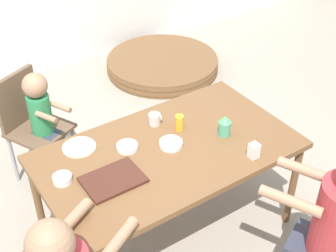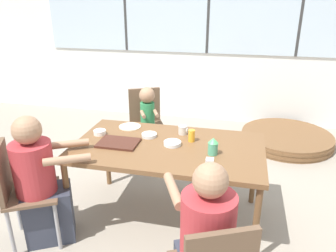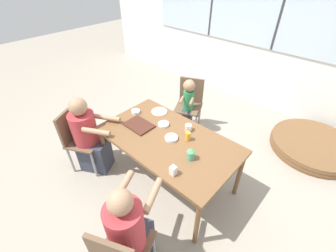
# 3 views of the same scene
# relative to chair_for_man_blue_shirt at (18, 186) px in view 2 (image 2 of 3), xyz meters

# --- Properties ---
(ground_plane) EXTENTS (16.00, 16.00, 0.00)m
(ground_plane) POSITION_rel_chair_for_man_blue_shirt_xyz_m (1.07, 0.58, -0.53)
(ground_plane) COLOR gray
(wall_back_with_windows) EXTENTS (8.40, 0.08, 2.80)m
(wall_back_with_windows) POSITION_rel_chair_for_man_blue_shirt_xyz_m (1.07, 3.27, 0.89)
(wall_back_with_windows) COLOR silver
(wall_back_with_windows) RESTS_ON ground_plane
(dining_table) EXTENTS (1.62, 0.93, 0.73)m
(dining_table) POSITION_rel_chair_for_man_blue_shirt_xyz_m (1.07, 0.58, 0.14)
(dining_table) COLOR brown
(dining_table) RESTS_ON ground_plane
(chair_for_man_blue_shirt) EXTENTS (0.54, 0.54, 0.89)m
(chair_for_man_blue_shirt) POSITION_rel_chair_for_man_blue_shirt_xyz_m (0.00, 0.00, 0.00)
(chair_for_man_blue_shirt) COLOR brown
(chair_for_man_blue_shirt) RESTS_ON ground_plane
(chair_for_toddler) EXTENTS (0.53, 0.53, 0.89)m
(chair_for_toddler) POSITION_rel_chair_for_man_blue_shirt_xyz_m (0.54, 1.68, 0.00)
(chair_for_toddler) COLOR brown
(chair_for_toddler) RESTS_ON ground_plane
(person_man_blue_shirt) EXTENTS (0.65, 0.54, 1.11)m
(person_man_blue_shirt) POSITION_rel_chair_for_man_blue_shirt_xyz_m (0.15, 0.08, -0.03)
(person_man_blue_shirt) COLOR #333847
(person_man_blue_shirt) RESTS_ON ground_plane
(person_toddler) EXTENTS (0.28, 0.34, 0.96)m
(person_toddler) POSITION_rel_chair_for_man_blue_shirt_xyz_m (0.61, 1.55, -0.05)
(person_toddler) COLOR #333847
(person_toddler) RESTS_ON ground_plane
(food_tray_dark) EXTENTS (0.34, 0.25, 0.02)m
(food_tray_dark) POSITION_rel_chair_for_man_blue_shirt_xyz_m (0.65, 0.52, 0.21)
(food_tray_dark) COLOR #472319
(food_tray_dark) RESTS_ON dining_table
(coffee_mug) EXTENTS (0.09, 0.08, 0.08)m
(coffee_mug) POSITION_rel_chair_for_man_blue_shirt_xyz_m (1.15, 0.86, 0.24)
(coffee_mug) COLOR beige
(coffee_mug) RESTS_ON dining_table
(sippy_cup) EXTENTS (0.08, 0.08, 0.14)m
(sippy_cup) POSITION_rel_chair_for_man_blue_shirt_xyz_m (1.46, 0.51, 0.27)
(sippy_cup) COLOR #4CA57F
(sippy_cup) RESTS_ON dining_table
(juice_glass) EXTENTS (0.06, 0.06, 0.11)m
(juice_glass) POSITION_rel_chair_for_man_blue_shirt_xyz_m (1.25, 0.72, 0.25)
(juice_glass) COLOR gold
(juice_glass) RESTS_ON dining_table
(milk_carton_small) EXTENTS (0.06, 0.06, 0.10)m
(milk_carton_small) POSITION_rel_chair_for_man_blue_shirt_xyz_m (1.46, 0.23, 0.25)
(milk_carton_small) COLOR silver
(milk_carton_small) RESTS_ON dining_table
(bowl_white_shallow) EXTENTS (0.15, 0.15, 0.03)m
(bowl_white_shallow) POSITION_rel_chair_for_man_blue_shirt_xyz_m (1.11, 0.60, 0.21)
(bowl_white_shallow) COLOR silver
(bowl_white_shallow) RESTS_ON dining_table
(bowl_cereal) EXTENTS (0.11, 0.11, 0.04)m
(bowl_cereal) POSITION_rel_chair_for_man_blue_shirt_xyz_m (0.40, 0.68, 0.22)
(bowl_cereal) COLOR white
(bowl_cereal) RESTS_ON dining_table
(bowl_fruit) EXTENTS (0.14, 0.14, 0.03)m
(bowl_fruit) POSITION_rel_chair_for_man_blue_shirt_xyz_m (0.86, 0.73, 0.21)
(bowl_fruit) COLOR silver
(bowl_fruit) RESTS_ON dining_table
(plate_tortillas) EXTENTS (0.21, 0.21, 0.01)m
(plate_tortillas) POSITION_rel_chair_for_man_blue_shirt_xyz_m (0.62, 0.91, 0.20)
(plate_tortillas) COLOR beige
(plate_tortillas) RESTS_ON dining_table
(folded_table_stack) EXTENTS (1.23, 1.23, 0.15)m
(folded_table_stack) POSITION_rel_chair_for_man_blue_shirt_xyz_m (2.31, 2.53, -0.46)
(folded_table_stack) COLOR brown
(folded_table_stack) RESTS_ON ground_plane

